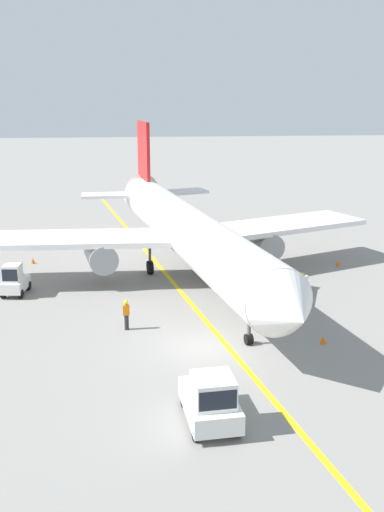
# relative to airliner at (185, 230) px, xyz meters

# --- Properties ---
(ground_plane) EXTENTS (300.00, 300.00, 0.00)m
(ground_plane) POSITION_rel_airliner_xyz_m (-0.04, -11.96, -3.42)
(ground_plane) COLOR gray
(taxi_line_yellow) EXTENTS (14.47, 78.79, 0.01)m
(taxi_line_yellow) POSITION_rel_airliner_xyz_m (0.10, -6.96, -3.41)
(taxi_line_yellow) COLOR yellow
(taxi_line_yellow) RESTS_ON ground
(airliner) EXTENTS (28.16, 35.21, 10.10)m
(airliner) POSITION_rel_airliner_xyz_m (0.00, 0.00, 0.00)
(airliner) COLOR white
(airliner) RESTS_ON ground
(pushback_tug) EXTENTS (2.17, 3.74, 2.20)m
(pushback_tug) POSITION_rel_airliner_xyz_m (-0.85, -19.16, -2.42)
(pushback_tug) COLOR silver
(pushback_tug) RESTS_ON ground
(baggage_tug_near_wing) EXTENTS (1.61, 2.55, 2.10)m
(baggage_tug_near_wing) POSITION_rel_airliner_xyz_m (-11.19, -2.61, -2.49)
(baggage_tug_near_wing) COLOR silver
(baggage_tug_near_wing) RESTS_ON ground
(belt_loader_forward_hold) EXTENTS (4.13, 4.67, 2.59)m
(belt_loader_forward_hold) POSITION_rel_airliner_xyz_m (5.96, -4.43, -2.64)
(belt_loader_forward_hold) COLOR silver
(belt_loader_forward_hold) RESTS_ON ground
(ground_crew_marshaller) EXTENTS (0.36, 0.24, 1.70)m
(ground_crew_marshaller) POSITION_rel_airliner_xyz_m (-4.10, -9.19, -2.51)
(ground_crew_marshaller) COLOR #26262D
(ground_crew_marshaller) RESTS_ON ground
(safety_cone_nose_left) EXTENTS (0.36, 0.36, 0.44)m
(safety_cone_nose_left) POSITION_rel_airliner_xyz_m (5.98, -12.16, -3.20)
(safety_cone_nose_left) COLOR orange
(safety_cone_nose_left) RESTS_ON ground
(safety_cone_nose_right) EXTENTS (0.36, 0.36, 0.44)m
(safety_cone_nose_right) POSITION_rel_airliner_xyz_m (11.67, 1.59, -3.20)
(safety_cone_nose_right) COLOR orange
(safety_cone_nose_right) RESTS_ON ground
(safety_cone_wingtip_left) EXTENTS (0.36, 0.36, 0.44)m
(safety_cone_wingtip_left) POSITION_rel_airliner_xyz_m (-11.37, -0.51, -3.20)
(safety_cone_wingtip_left) COLOR orange
(safety_cone_wingtip_left) RESTS_ON ground
(safety_cone_wingtip_right) EXTENTS (0.36, 0.36, 0.44)m
(safety_cone_wingtip_right) POSITION_rel_airliner_xyz_m (-11.18, 4.69, -3.20)
(safety_cone_wingtip_right) COLOR orange
(safety_cone_wingtip_right) RESTS_ON ground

